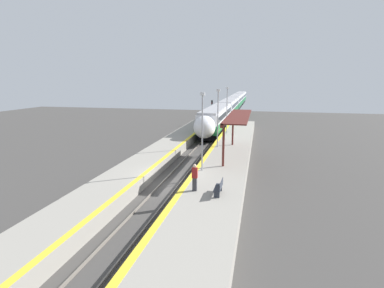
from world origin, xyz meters
name	(u,v)px	position (x,y,z in m)	size (l,w,h in m)	color
ground_plane	(169,186)	(0.00, 0.00, 0.00)	(120.00, 120.00, 0.00)	#423F3D
rail_left	(161,184)	(-0.72, 0.00, 0.07)	(0.08, 90.00, 0.15)	slate
rail_right	(178,186)	(0.72, 0.00, 0.07)	(0.08, 90.00, 0.15)	slate
train	(232,104)	(0.00, 53.61, 2.28)	(2.88, 80.13, 3.98)	black
platform_right	(217,183)	(3.76, 0.00, 0.51)	(4.21, 64.00, 1.03)	gray
platform_left	(129,177)	(-3.36, 0.00, 0.51)	(3.41, 64.00, 1.03)	gray
platform_bench	(219,187)	(4.38, -3.43, 1.50)	(0.44, 1.57, 0.89)	#2D333D
person_waiting	(195,177)	(2.72, -3.13, 1.97)	(0.36, 0.24, 1.80)	#333338
railway_signal	(212,110)	(-1.96, 33.43, 2.75)	(0.28, 0.28, 4.50)	#59595E
lamppost_near	(202,127)	(2.34, 1.39, 4.52)	(0.36, 0.20, 6.20)	#9E9EA3
lamppost_mid	(218,115)	(2.34, 10.19, 4.52)	(0.36, 0.20, 6.20)	#9E9EA3
lamppost_far	(227,108)	(2.34, 18.99, 4.52)	(0.36, 0.20, 6.20)	#9E9EA3
station_canopy	(235,118)	(4.41, 7.31, 4.61)	(2.02, 11.69, 3.83)	#511E19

